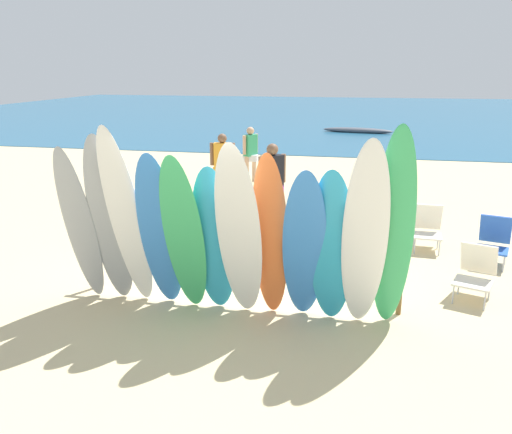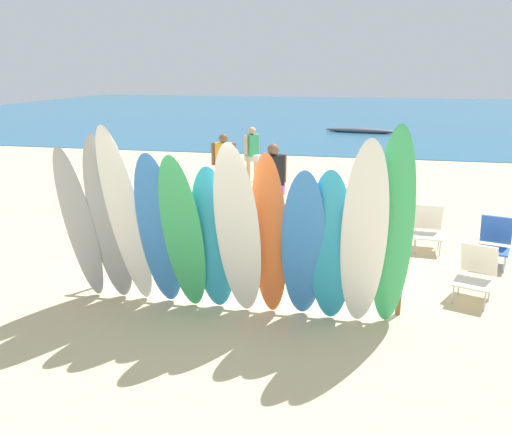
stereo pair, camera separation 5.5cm
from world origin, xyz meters
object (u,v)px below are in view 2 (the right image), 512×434
at_px(surfboard_white_2, 126,220).
at_px(surfboard_white_6, 238,234).
at_px(beachgoer_by_water, 224,162).
at_px(surfboard_teal_9, 331,249).
at_px(surfboard_green_11, 392,232).
at_px(surfboard_blue_3, 159,233).
at_px(beachgoer_photographing, 252,151).
at_px(beachgoer_strolling, 273,180).
at_px(surfboard_grey_0, 80,226).
at_px(surfboard_blue_8, 303,248).
at_px(surfboard_orange_7, 269,238).
at_px(surfboard_white_10, 364,238).
at_px(surfboard_grey_1, 109,222).
at_px(beach_chair_blue, 476,271).
at_px(distant_boat, 360,130).
at_px(surfboard_green_4, 183,236).
at_px(beach_chair_striped, 428,226).
at_px(surfboard_teal_5, 213,241).
at_px(beach_chair_red, 495,240).
at_px(surfboard_rack, 238,261).

distance_m(surfboard_white_2, surfboard_white_6, 1.53).
bearing_deg(beachgoer_by_water, surfboard_teal_9, 108.09).
bearing_deg(surfboard_white_6, surfboard_green_11, 6.51).
bearing_deg(surfboard_blue_3, beachgoer_photographing, 89.05).
bearing_deg(beachgoer_strolling, surfboard_grey_0, 20.17).
bearing_deg(surfboard_white_2, surfboard_blue_8, 6.53).
height_order(surfboard_orange_7, surfboard_white_10, surfboard_white_10).
xyz_separation_m(surfboard_blue_3, surfboard_white_10, (2.63, -0.04, 0.12)).
xyz_separation_m(surfboard_grey_1, beach_chair_blue, (4.97, 1.31, -0.81)).
distance_m(surfboard_grey_0, distant_boat, 21.44).
height_order(surfboard_green_4, beach_chair_striped, surfboard_green_4).
bearing_deg(beachgoer_by_water, surfboard_white_10, 110.52).
height_order(surfboard_white_2, surfboard_teal_5, surfboard_white_2).
xyz_separation_m(surfboard_teal_5, beachgoer_strolling, (0.04, 4.19, -0.04)).
bearing_deg(beach_chair_red, beachgoer_by_water, 165.03).
relative_size(surfboard_rack, surfboard_teal_5, 2.12).
distance_m(surfboard_green_4, distant_boat, 21.34).
bearing_deg(beachgoer_photographing, surfboard_blue_3, 33.90).
distance_m(surfboard_white_2, beachgoer_strolling, 4.47).
bearing_deg(surfboard_white_10, distant_boat, 87.33).
relative_size(surfboard_rack, distant_boat, 1.28).
bearing_deg(beach_chair_blue, beach_chair_striped, 122.07).
distance_m(surfboard_white_6, beach_chair_striped, 4.53).
bearing_deg(surfboard_green_11, surfboard_blue_3, -178.46).
relative_size(beach_chair_blue, distant_boat, 0.23).
bearing_deg(surfboard_blue_3, surfboard_green_4, -11.88).
bearing_deg(surfboard_teal_9, distant_boat, 92.99).
distance_m(surfboard_blue_8, beach_chair_striped, 3.98).
relative_size(surfboard_rack, surfboard_green_4, 1.95).
bearing_deg(surfboard_white_10, surfboard_grey_0, 174.92).
distance_m(surfboard_teal_5, surfboard_white_10, 1.93).
height_order(surfboard_grey_1, beach_chair_blue, surfboard_grey_1).
relative_size(surfboard_grey_1, beachgoer_strolling, 1.45).
relative_size(surfboard_white_10, beachgoer_strolling, 1.48).
bearing_deg(beach_chair_red, surfboard_rack, -132.91).
bearing_deg(distant_boat, beachgoer_photographing, -102.68).
xyz_separation_m(surfboard_white_2, beach_chair_blue, (4.69, 1.38, -0.87)).
relative_size(surfboard_green_4, beachgoer_by_water, 1.42).
xyz_separation_m(surfboard_green_4, beachgoer_strolling, (0.41, 4.31, -0.12)).
bearing_deg(beachgoer_photographing, surfboard_orange_7, 43.54).
xyz_separation_m(surfboard_blue_3, surfboard_teal_9, (2.24, 0.06, -0.08)).
xyz_separation_m(beachgoer_strolling, beachgoer_photographing, (-1.38, 4.27, -0.09)).
bearing_deg(surfboard_orange_7, beach_chair_striped, 55.93).
distance_m(beachgoer_photographing, distant_boat, 12.99).
xyz_separation_m(surfboard_teal_5, beach_chair_blue, (3.52, 1.28, -0.62)).
bearing_deg(surfboard_grey_0, surfboard_blue_8, 3.81).
distance_m(surfboard_white_6, surfboard_blue_8, 0.84).
bearing_deg(surfboard_rack, beachgoer_strolling, 92.55).
bearing_deg(surfboard_green_11, beachgoer_photographing, 113.30).
bearing_deg(beach_chair_red, distant_boat, 114.46).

